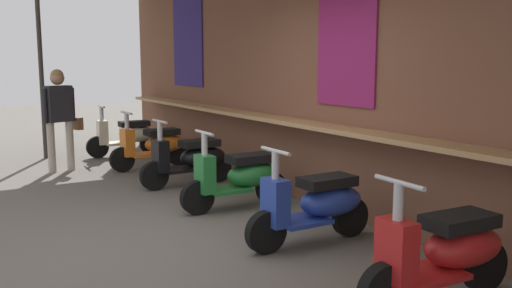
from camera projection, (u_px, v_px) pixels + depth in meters
The scene contains 9 objects.
ground_plane at pixel (184, 240), 5.37m from camera, with size 37.58×37.58×0.00m, color #605B54.
market_stall_facade at pixel (334, 51), 6.02m from camera, with size 13.42×2.57×3.33m.
scooter_cream at pixel (128, 135), 10.23m from camera, with size 0.47×1.40×0.97m.
scooter_orange at pixel (156, 145), 8.99m from camera, with size 0.47×1.40×0.97m.
scooter_black at pixel (192, 159), 7.74m from camera, with size 0.46×1.40×0.97m.
scooter_green at pixel (242, 177), 6.51m from camera, with size 0.46×1.40×0.97m.
scooter_blue at pixel (317, 204), 5.24m from camera, with size 0.46×1.40×0.97m.
scooter_red at pixel (447, 251), 3.93m from camera, with size 0.47×1.40×0.97m.
shopper_with_handbag at pixel (60, 110), 8.66m from camera, with size 0.43×0.65×1.64m.
Camera 1 is at (4.81, -2.03, 1.74)m, focal length 38.06 mm.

